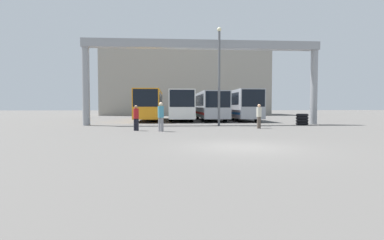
% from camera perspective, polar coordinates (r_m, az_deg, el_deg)
% --- Properties ---
extents(ground_plane, '(200.00, 200.00, 0.00)m').
position_cam_1_polar(ground_plane, '(12.05, 9.48, -5.10)').
color(ground_plane, '#514F4C').
extents(building_backdrop, '(29.20, 12.00, 11.49)m').
position_cam_1_polar(building_backdrop, '(56.48, -1.33, 6.88)').
color(building_backdrop, gray).
rests_on(building_backdrop, ground).
extents(overhead_gantry, '(20.19, 0.80, 7.18)m').
position_cam_1_polar(overhead_gantry, '(26.00, 2.15, 11.89)').
color(overhead_gantry, gray).
rests_on(overhead_gantry, ground).
extents(bus_slot_0, '(2.56, 11.73, 3.30)m').
position_cam_1_polar(bus_slot_0, '(33.97, -8.06, 3.13)').
color(bus_slot_0, orange).
rests_on(bus_slot_0, ground).
extents(bus_slot_1, '(2.58, 12.41, 3.24)m').
position_cam_1_polar(bus_slot_1, '(34.25, -2.32, 3.11)').
color(bus_slot_1, silver).
rests_on(bus_slot_1, ground).
extents(bus_slot_2, '(2.61, 11.25, 3.13)m').
position_cam_1_polar(bus_slot_2, '(33.96, 3.47, 2.99)').
color(bus_slot_2, '#999EA5').
rests_on(bus_slot_2, ground).
extents(bus_slot_3, '(2.48, 11.89, 3.30)m').
position_cam_1_polar(bus_slot_3, '(34.89, 8.96, 3.12)').
color(bus_slot_3, '#999EA5').
rests_on(bus_slot_3, ground).
extents(pedestrian_near_center, '(0.39, 0.39, 1.86)m').
position_cam_1_polar(pedestrian_near_center, '(19.10, -5.96, 0.77)').
color(pedestrian_near_center, gray).
rests_on(pedestrian_near_center, ground).
extents(pedestrian_mid_right, '(0.37, 0.37, 1.76)m').
position_cam_1_polar(pedestrian_mid_right, '(22.11, 12.65, 0.84)').
color(pedestrian_mid_right, brown).
rests_on(pedestrian_mid_right, ground).
extents(pedestrian_near_right, '(0.35, 0.35, 1.67)m').
position_cam_1_polar(pedestrian_near_right, '(19.93, -10.60, 0.53)').
color(pedestrian_near_right, black).
rests_on(pedestrian_near_right, ground).
extents(tire_stack, '(1.04, 1.04, 0.96)m').
position_cam_1_polar(tire_stack, '(27.23, 20.23, 0.12)').
color(tire_stack, black).
rests_on(tire_stack, ground).
extents(lamp_post, '(0.36, 0.36, 8.01)m').
position_cam_1_polar(lamp_post, '(24.85, 5.18, 9.02)').
color(lamp_post, '#595B60').
rests_on(lamp_post, ground).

